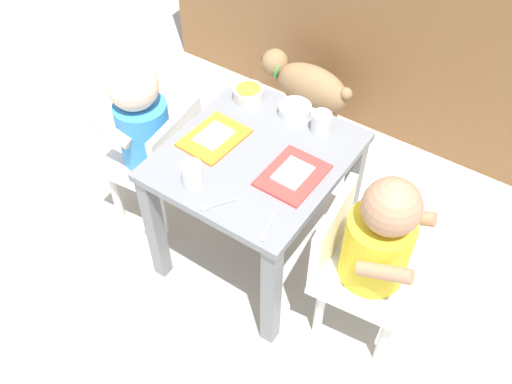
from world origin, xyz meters
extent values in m
plane|color=#B2ADA3|center=(0.00, 0.00, 0.00)|extent=(7.00, 7.00, 0.00)
cube|color=brown|center=(0.00, 0.99, 0.47)|extent=(1.98, 0.34, 0.95)
cube|color=slate|center=(0.00, 0.00, 0.46)|extent=(0.49, 0.54, 0.03)
cube|color=slate|center=(-0.22, -0.24, 0.23)|extent=(0.04, 0.04, 0.45)
cube|color=slate|center=(0.22, -0.24, 0.23)|extent=(0.04, 0.04, 0.45)
cube|color=slate|center=(-0.22, 0.24, 0.23)|extent=(0.04, 0.04, 0.45)
cube|color=slate|center=(0.22, 0.24, 0.23)|extent=(0.04, 0.04, 0.45)
cube|color=white|center=(-0.42, -0.04, 0.25)|extent=(0.31, 0.31, 0.02)
cube|color=white|center=(-0.29, -0.02, 0.37)|extent=(0.05, 0.27, 0.22)
cylinder|color=#388CD8|center=(-0.42, -0.04, 0.37)|extent=(0.17, 0.17, 0.23)
sphere|color=beige|center=(-0.43, -0.04, 0.56)|extent=(0.16, 0.16, 0.16)
cylinder|color=white|center=(-0.53, 0.05, 0.12)|extent=(0.03, 0.03, 0.24)
cylinder|color=white|center=(-0.50, -0.15, 0.12)|extent=(0.03, 0.03, 0.24)
cylinder|color=white|center=(-0.33, 0.07, 0.12)|extent=(0.03, 0.03, 0.24)
cylinder|color=white|center=(-0.31, -0.12, 0.12)|extent=(0.03, 0.03, 0.24)
cylinder|color=beige|center=(-0.47, 0.05, 0.43)|extent=(0.15, 0.06, 0.09)
cylinder|color=beige|center=(-0.45, -0.14, 0.43)|extent=(0.15, 0.06, 0.09)
cube|color=white|center=(0.42, -0.03, 0.25)|extent=(0.31, 0.31, 0.02)
cube|color=white|center=(0.29, -0.05, 0.37)|extent=(0.05, 0.27, 0.22)
cylinder|color=yellow|center=(0.42, -0.03, 0.37)|extent=(0.18, 0.18, 0.22)
sphere|color=#A87A5B|center=(0.43, -0.03, 0.55)|extent=(0.15, 0.15, 0.15)
cylinder|color=white|center=(0.53, -0.12, 0.12)|extent=(0.03, 0.03, 0.24)
cylinder|color=white|center=(0.50, 0.08, 0.12)|extent=(0.03, 0.03, 0.24)
cylinder|color=white|center=(0.33, -0.15, 0.12)|extent=(0.03, 0.03, 0.24)
cylinder|color=white|center=(0.31, 0.05, 0.12)|extent=(0.03, 0.03, 0.24)
cylinder|color=#A87A5B|center=(0.48, -0.13, 0.43)|extent=(0.15, 0.06, 0.09)
cylinder|color=#A87A5B|center=(0.45, 0.07, 0.43)|extent=(0.15, 0.06, 0.09)
ellipsoid|color=olive|center=(-0.18, 0.67, 0.21)|extent=(0.32, 0.16, 0.18)
sphere|color=olive|center=(-0.37, 0.68, 0.26)|extent=(0.11, 0.11, 0.11)
sphere|color=black|center=(-0.41, 0.68, 0.25)|extent=(0.05, 0.05, 0.05)
torus|color=green|center=(-0.33, 0.67, 0.24)|extent=(0.03, 0.10, 0.10)
sphere|color=olive|center=(-0.03, 0.67, 0.25)|extent=(0.05, 0.05, 0.05)
cylinder|color=olive|center=(-0.27, 0.72, 0.07)|extent=(0.04, 0.04, 0.13)
cylinder|color=olive|center=(-0.27, 0.63, 0.07)|extent=(0.04, 0.04, 0.13)
cylinder|color=olive|center=(-0.10, 0.71, 0.07)|extent=(0.04, 0.04, 0.13)
cylinder|color=olive|center=(-0.10, 0.62, 0.07)|extent=(0.04, 0.04, 0.13)
cube|color=orange|center=(-0.14, -0.02, 0.48)|extent=(0.15, 0.20, 0.01)
cube|color=white|center=(-0.14, -0.02, 0.49)|extent=(0.09, 0.11, 0.01)
cube|color=red|center=(0.14, -0.02, 0.48)|extent=(0.15, 0.19, 0.01)
cube|color=white|center=(0.14, -0.02, 0.49)|extent=(0.08, 0.11, 0.01)
cylinder|color=white|center=(0.10, 0.19, 0.51)|extent=(0.06, 0.06, 0.06)
cylinder|color=silver|center=(0.10, 0.19, 0.49)|extent=(0.05, 0.05, 0.03)
cylinder|color=white|center=(-0.07, -0.20, 0.51)|extent=(0.06, 0.06, 0.07)
cylinder|color=silver|center=(-0.07, -0.20, 0.49)|extent=(0.05, 0.05, 0.03)
cylinder|color=white|center=(0.00, 0.21, 0.49)|extent=(0.10, 0.10, 0.03)
cylinder|color=#B26633|center=(0.00, 0.21, 0.51)|extent=(0.08, 0.08, 0.01)
cylinder|color=silver|center=(-0.16, 0.19, 0.50)|extent=(0.10, 0.10, 0.04)
cylinder|color=gold|center=(-0.16, 0.19, 0.51)|extent=(0.08, 0.08, 0.01)
cylinder|color=silver|center=(0.03, -0.21, 0.48)|extent=(0.05, 0.07, 0.01)
ellipsoid|color=silver|center=(0.01, -0.25, 0.48)|extent=(0.03, 0.03, 0.01)
cylinder|color=silver|center=(0.18, -0.20, 0.48)|extent=(0.02, 0.07, 0.01)
ellipsoid|color=silver|center=(0.19, -0.24, 0.48)|extent=(0.03, 0.03, 0.01)
camera|label=1|loc=(0.65, -0.95, 1.58)|focal=38.93mm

